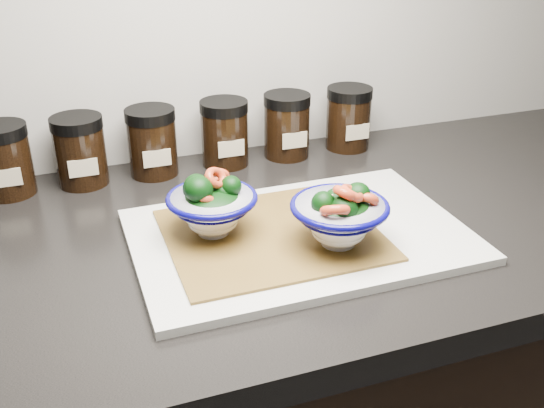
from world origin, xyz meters
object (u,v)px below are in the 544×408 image
object	(u,v)px
bowl_left	(212,206)
spice_jar_d	(225,133)
spice_jar_b	(80,151)
spice_jar_f	(348,118)
spice_jar_a	(5,160)
spice_jar_c	(152,142)
cutting_board	(299,236)
spice_jar_e	(287,125)
bowl_right	(340,216)

from	to	relation	value
bowl_left	spice_jar_d	world-z (taller)	bowl_left
spice_jar_b	spice_jar_f	bearing A→B (deg)	0.00
spice_jar_a	spice_jar_f	size ratio (longest dim) A/B	1.00
spice_jar_a	spice_jar_d	distance (m)	0.35
spice_jar_d	spice_jar_c	bearing A→B (deg)	180.00
spice_jar_a	spice_jar_b	xyz separation A→B (m)	(0.11, 0.00, 0.00)
cutting_board	spice_jar_b	bearing A→B (deg)	131.91
cutting_board	spice_jar_a	world-z (taller)	spice_jar_a
bowl_left	spice_jar_d	size ratio (longest dim) A/B	1.08
cutting_board	bowl_left	size ratio (longest dim) A/B	3.68
spice_jar_e	spice_jar_a	bearing A→B (deg)	180.00
bowl_left	spice_jar_f	distance (m)	0.41
bowl_left	spice_jar_a	world-z (taller)	bowl_left
spice_jar_a	spice_jar_e	bearing A→B (deg)	0.00
bowl_left	spice_jar_e	bearing A→B (deg)	51.53
spice_jar_b	spice_jar_e	bearing A→B (deg)	0.00
spice_jar_e	spice_jar_f	world-z (taller)	same
bowl_left	spice_jar_f	size ratio (longest dim) A/B	1.08
bowl_left	spice_jar_d	distance (m)	0.27
bowl_left	bowl_right	bearing A→B (deg)	-30.01
cutting_board	spice_jar_e	bearing A→B (deg)	72.45
spice_jar_a	spice_jar_f	world-z (taller)	same
bowl_right	spice_jar_d	bearing A→B (deg)	99.26
cutting_board	spice_jar_b	distance (m)	0.39
spice_jar_f	bowl_right	bearing A→B (deg)	-117.49
spice_jar_c	spice_jar_f	world-z (taller)	same
spice_jar_d	spice_jar_f	bearing A→B (deg)	0.00
bowl_right	spice_jar_e	size ratio (longest dim) A/B	1.14
spice_jar_c	spice_jar_d	distance (m)	0.12
spice_jar_d	bowl_right	bearing A→B (deg)	-80.74
bowl_right	spice_jar_e	bearing A→B (deg)	80.40
bowl_right	bowl_left	bearing A→B (deg)	149.99
cutting_board	bowl_right	bearing A→B (deg)	-56.27
cutting_board	spice_jar_e	size ratio (longest dim) A/B	3.98
spice_jar_b	spice_jar_e	size ratio (longest dim) A/B	1.00
bowl_right	spice_jar_b	size ratio (longest dim) A/B	1.14
spice_jar_b	spice_jar_f	size ratio (longest dim) A/B	1.00
bowl_right	spice_jar_a	bearing A→B (deg)	140.02
cutting_board	spice_jar_d	world-z (taller)	spice_jar_d
spice_jar_b	spice_jar_d	distance (m)	0.24
cutting_board	bowl_right	size ratio (longest dim) A/B	3.50
bowl_left	spice_jar_a	size ratio (longest dim) A/B	1.08
bowl_right	spice_jar_a	size ratio (longest dim) A/B	1.14
spice_jar_a	spice_jar_c	bearing A→B (deg)	0.00
bowl_right	spice_jar_c	xyz separation A→B (m)	(-0.18, 0.34, 0.00)
spice_jar_b	spice_jar_e	distance (m)	0.35
spice_jar_c	spice_jar_f	size ratio (longest dim) A/B	1.00
spice_jar_d	spice_jar_f	size ratio (longest dim) A/B	1.00
spice_jar_a	spice_jar_c	world-z (taller)	same
spice_jar_b	spice_jar_c	size ratio (longest dim) A/B	1.00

